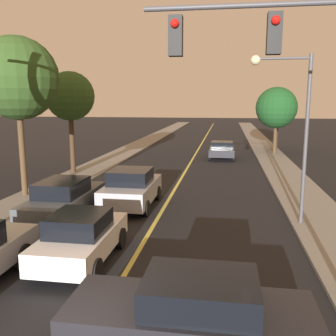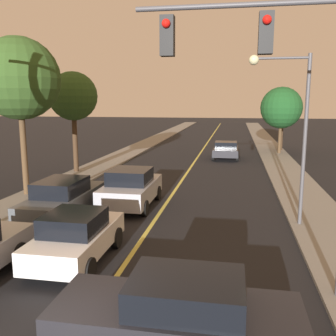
{
  "view_description": "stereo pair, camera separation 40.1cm",
  "coord_description": "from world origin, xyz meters",
  "px_view_note": "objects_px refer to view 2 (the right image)",
  "views": [
    {
      "loc": [
        2.65,
        -5.13,
        4.72
      ],
      "look_at": [
        0.0,
        11.94,
        1.6
      ],
      "focal_mm": 40.0,
      "sensor_mm": 36.0,
      "label": 1
    },
    {
      "loc": [
        3.05,
        -5.06,
        4.72
      ],
      "look_at": [
        0.0,
        11.94,
        1.6
      ],
      "focal_mm": 40.0,
      "sensor_mm": 36.0,
      "label": 2
    }
  ],
  "objects_px": {
    "car_near_lane_front": "(76,236)",
    "streetlamp_right": "(290,114)",
    "car_outer_lane_second": "(63,198)",
    "tree_left_far": "(19,79)",
    "car_near_lane_second": "(131,188)",
    "tree_left_near": "(73,97)",
    "tree_right_far": "(281,108)",
    "tree_right_near": "(282,108)",
    "traffic_signal_mast": "(284,86)",
    "car_crossing_right": "(179,315)",
    "car_far_oncoming": "(226,150)"
  },
  "relations": [
    {
      "from": "car_near_lane_front",
      "to": "tree_left_far",
      "type": "bearing_deg",
      "value": 129.69
    },
    {
      "from": "traffic_signal_mast",
      "to": "tree_left_near",
      "type": "height_order",
      "value": "traffic_signal_mast"
    },
    {
      "from": "tree_left_far",
      "to": "tree_right_far",
      "type": "xyz_separation_m",
      "value": [
        14.08,
        17.52,
        -1.63
      ]
    },
    {
      "from": "tree_left_far",
      "to": "streetlamp_right",
      "type": "bearing_deg",
      "value": -11.08
    },
    {
      "from": "car_outer_lane_second",
      "to": "tree_right_near",
      "type": "height_order",
      "value": "tree_right_near"
    },
    {
      "from": "car_outer_lane_second",
      "to": "tree_right_far",
      "type": "relative_size",
      "value": 0.85
    },
    {
      "from": "car_near_lane_second",
      "to": "traffic_signal_mast",
      "type": "distance_m",
      "value": 9.78
    },
    {
      "from": "tree_left_far",
      "to": "traffic_signal_mast",
      "type": "bearing_deg",
      "value": -34.69
    },
    {
      "from": "car_near_lane_front",
      "to": "tree_left_far",
      "type": "relative_size",
      "value": 0.51
    },
    {
      "from": "streetlamp_right",
      "to": "car_crossing_right",
      "type": "bearing_deg",
      "value": -109.69
    },
    {
      "from": "car_near_lane_second",
      "to": "streetlamp_right",
      "type": "xyz_separation_m",
      "value": [
        6.46,
        -1.49,
        3.36
      ]
    },
    {
      "from": "car_outer_lane_second",
      "to": "tree_left_far",
      "type": "distance_m",
      "value": 6.62
    },
    {
      "from": "car_near_lane_second",
      "to": "tree_left_far",
      "type": "relative_size",
      "value": 0.56
    },
    {
      "from": "car_far_oncoming",
      "to": "car_near_lane_front",
      "type": "bearing_deg",
      "value": 79.66
    },
    {
      "from": "tree_right_far",
      "to": "car_crossing_right",
      "type": "bearing_deg",
      "value": -99.82
    },
    {
      "from": "car_near_lane_second",
      "to": "car_crossing_right",
      "type": "distance_m",
      "value": 10.16
    },
    {
      "from": "car_near_lane_front",
      "to": "car_near_lane_second",
      "type": "relative_size",
      "value": 0.9
    },
    {
      "from": "car_near_lane_front",
      "to": "streetlamp_right",
      "type": "bearing_deg",
      "value": 34.58
    },
    {
      "from": "car_near_lane_front",
      "to": "tree_right_near",
      "type": "relative_size",
      "value": 0.67
    },
    {
      "from": "tree_left_far",
      "to": "car_near_lane_front",
      "type": "bearing_deg",
      "value": -50.31
    },
    {
      "from": "car_outer_lane_second",
      "to": "streetlamp_right",
      "type": "xyz_separation_m",
      "value": [
        8.75,
        0.5,
        3.42
      ]
    },
    {
      "from": "car_near_lane_second",
      "to": "tree_left_near",
      "type": "relative_size",
      "value": 0.66
    },
    {
      "from": "car_crossing_right",
      "to": "tree_right_near",
      "type": "bearing_deg",
      "value": -9.72
    },
    {
      "from": "tree_right_far",
      "to": "car_outer_lane_second",
      "type": "bearing_deg",
      "value": -117.72
    },
    {
      "from": "car_near_lane_front",
      "to": "tree_right_near",
      "type": "xyz_separation_m",
      "value": [
        8.77,
        26.67,
        3.27
      ]
    },
    {
      "from": "car_near_lane_front",
      "to": "tree_right_near",
      "type": "bearing_deg",
      "value": 71.8
    },
    {
      "from": "car_near_lane_second",
      "to": "tree_left_far",
      "type": "distance_m",
      "value": 7.52
    },
    {
      "from": "car_near_lane_second",
      "to": "tree_left_near",
      "type": "height_order",
      "value": "tree_left_near"
    },
    {
      "from": "streetlamp_right",
      "to": "tree_right_far",
      "type": "bearing_deg",
      "value": 84.37
    },
    {
      "from": "car_crossing_right",
      "to": "streetlamp_right",
      "type": "relative_size",
      "value": 0.74
    },
    {
      "from": "car_near_lane_front",
      "to": "tree_left_far",
      "type": "xyz_separation_m",
      "value": [
        -5.67,
        6.83,
        4.95
      ]
    },
    {
      "from": "tree_right_near",
      "to": "tree_left_far",
      "type": "bearing_deg",
      "value": -126.03
    },
    {
      "from": "car_near_lane_second",
      "to": "car_crossing_right",
      "type": "xyz_separation_m",
      "value": [
        3.59,
        -9.5,
        -0.06
      ]
    },
    {
      "from": "car_near_lane_front",
      "to": "traffic_signal_mast",
      "type": "xyz_separation_m",
      "value": [
        5.56,
        -0.94,
        4.27
      ]
    },
    {
      "from": "car_far_oncoming",
      "to": "tree_left_near",
      "type": "distance_m",
      "value": 13.08
    },
    {
      "from": "car_outer_lane_second",
      "to": "streetlamp_right",
      "type": "bearing_deg",
      "value": 3.26
    },
    {
      "from": "tree_left_near",
      "to": "tree_left_far",
      "type": "bearing_deg",
      "value": -89.26
    },
    {
      "from": "car_near_lane_front",
      "to": "streetlamp_right",
      "type": "relative_size",
      "value": 0.62
    },
    {
      "from": "car_far_oncoming",
      "to": "tree_right_near",
      "type": "xyz_separation_m",
      "value": [
        4.96,
        5.8,
        3.31
      ]
    },
    {
      "from": "tree_right_near",
      "to": "tree_right_far",
      "type": "distance_m",
      "value": 2.35
    },
    {
      "from": "traffic_signal_mast",
      "to": "tree_left_near",
      "type": "distance_m",
      "value": 17.95
    },
    {
      "from": "tree_left_far",
      "to": "car_crossing_right",
      "type": "bearing_deg",
      "value": -48.3
    },
    {
      "from": "tree_left_far",
      "to": "tree_right_far",
      "type": "distance_m",
      "value": 22.54
    },
    {
      "from": "car_outer_lane_second",
      "to": "tree_right_near",
      "type": "xyz_separation_m",
      "value": [
        11.06,
        22.72,
        3.24
      ]
    },
    {
      "from": "car_near_lane_front",
      "to": "car_far_oncoming",
      "type": "bearing_deg",
      "value": 79.66
    },
    {
      "from": "car_outer_lane_second",
      "to": "tree_right_far",
      "type": "distance_m",
      "value": 23.27
    },
    {
      "from": "car_near_lane_front",
      "to": "traffic_signal_mast",
      "type": "height_order",
      "value": "traffic_signal_mast"
    },
    {
      "from": "car_crossing_right",
      "to": "tree_left_far",
      "type": "distance_m",
      "value": 14.76
    },
    {
      "from": "traffic_signal_mast",
      "to": "tree_right_far",
      "type": "height_order",
      "value": "traffic_signal_mast"
    },
    {
      "from": "tree_right_near",
      "to": "tree_right_far",
      "type": "xyz_separation_m",
      "value": [
        -0.35,
        -2.32,
        0.05
      ]
    }
  ]
}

